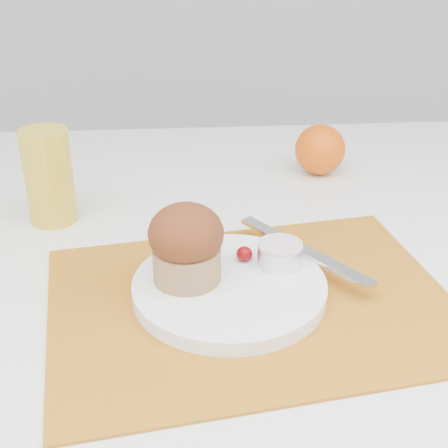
{
  "coord_description": "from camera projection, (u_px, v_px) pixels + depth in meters",
  "views": [
    {
      "loc": [
        -0.05,
        -0.69,
        1.15
      ],
      "look_at": [
        0.0,
        -0.04,
        0.8
      ],
      "focal_mm": 50.0,
      "sensor_mm": 36.0,
      "label": 1
    }
  ],
  "objects": [
    {
      "name": "table",
      "position": [
        218.0,
        427.0,
        1.02
      ],
      "size": [
        1.2,
        0.8,
        0.75
      ],
      "primitive_type": "cube",
      "color": "white",
      "rests_on": "ground"
    },
    {
      "name": "placemat",
      "position": [
        252.0,
        302.0,
        0.68
      ],
      "size": [
        0.48,
        0.38,
        0.0
      ],
      "primitive_type": "cube",
      "rotation": [
        0.0,
        0.0,
        0.15
      ],
      "color": "#B46919",
      "rests_on": "table"
    },
    {
      "name": "plate",
      "position": [
        229.0,
        288.0,
        0.69
      ],
      "size": [
        0.23,
        0.23,
        0.02
      ],
      "primitive_type": "cylinder",
      "rotation": [
        0.0,
        0.0,
        0.08
      ],
      "color": "white",
      "rests_on": "placemat"
    },
    {
      "name": "ramekin",
      "position": [
        280.0,
        255.0,
        0.71
      ],
      "size": [
        0.07,
        0.07,
        0.02
      ],
      "primitive_type": "cylinder",
      "rotation": [
        0.0,
        0.0,
        0.31
      ],
      "color": "silver",
      "rests_on": "plate"
    },
    {
      "name": "cream",
      "position": [
        280.0,
        246.0,
        0.71
      ],
      "size": [
        0.07,
        0.07,
        0.01
      ],
      "primitive_type": "cylinder",
      "rotation": [
        0.0,
        0.0,
        -0.36
      ],
      "color": "silver",
      "rests_on": "ramekin"
    },
    {
      "name": "raspberry_near",
      "position": [
        244.0,
        254.0,
        0.72
      ],
      "size": [
        0.02,
        0.02,
        0.02
      ],
      "primitive_type": "ellipsoid",
      "color": "#540204",
      "rests_on": "plate"
    },
    {
      "name": "raspberry_far",
      "position": [
        266.0,
        255.0,
        0.72
      ],
      "size": [
        0.02,
        0.02,
        0.02
      ],
      "primitive_type": "ellipsoid",
      "color": "#4F020F",
      "rests_on": "plate"
    },
    {
      "name": "butter_knife",
      "position": [
        303.0,
        250.0,
        0.74
      ],
      "size": [
        0.13,
        0.18,
        0.01
      ],
      "primitive_type": "cube",
      "rotation": [
        0.0,
        0.0,
        -0.94
      ],
      "color": "#B8B9C1",
      "rests_on": "plate"
    },
    {
      "name": "orange",
      "position": [
        320.0,
        150.0,
        0.98
      ],
      "size": [
        0.08,
        0.08,
        0.08
      ],
      "primitive_type": "sphere",
      "color": "#EA5908",
      "rests_on": "table"
    },
    {
      "name": "juice_glass",
      "position": [
        49.0,
        177.0,
        0.83
      ],
      "size": [
        0.07,
        0.07,
        0.13
      ],
      "primitive_type": "cylinder",
      "rotation": [
        0.0,
        0.0,
        0.03
      ],
      "color": "gold",
      "rests_on": "table"
    },
    {
      "name": "muffin",
      "position": [
        186.0,
        244.0,
        0.67
      ],
      "size": [
        0.09,
        0.09,
        0.09
      ],
      "color": "#A27F4E",
      "rests_on": "plate"
    }
  ]
}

